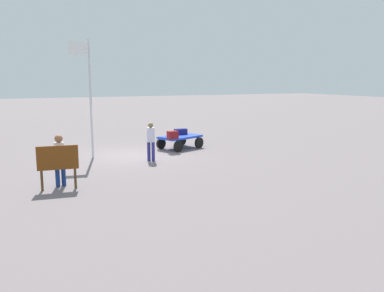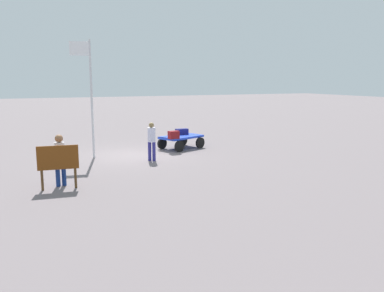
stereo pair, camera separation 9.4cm
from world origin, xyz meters
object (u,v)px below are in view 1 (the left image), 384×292
(worker_lead, at_px, (151,139))
(suitcase_dark, at_px, (173,135))
(worker_trailing, at_px, (60,156))
(flagpole, at_px, (88,89))
(signboard, at_px, (58,161))
(luggage_cart, at_px, (180,139))
(suitcase_tan, at_px, (181,132))

(worker_lead, bearing_deg, suitcase_dark, -135.99)
(worker_trailing, bearing_deg, worker_lead, -146.51)
(flagpole, height_order, signboard, flagpole)
(suitcase_dark, distance_m, worker_trailing, 6.98)
(suitcase_dark, bearing_deg, signboard, 38.82)
(suitcase_dark, height_order, worker_trailing, worker_trailing)
(luggage_cart, relative_size, flagpole, 0.47)
(suitcase_tan, bearing_deg, flagpole, 11.84)
(suitcase_tan, relative_size, worker_lead, 0.38)
(suitcase_dark, distance_m, signboard, 7.29)
(suitcase_dark, height_order, signboard, signboard)
(flagpole, bearing_deg, signboard, 68.47)
(luggage_cart, distance_m, signboard, 8.29)
(worker_trailing, bearing_deg, flagpole, -112.15)
(flagpole, bearing_deg, suitcase_tan, -168.16)
(worker_trailing, bearing_deg, suitcase_dark, -143.16)
(luggage_cart, relative_size, suitcase_tan, 3.85)
(suitcase_tan, distance_m, suitcase_dark, 1.46)
(suitcase_tan, distance_m, signboard, 8.72)
(worker_trailing, xyz_separation_m, signboard, (0.10, 0.39, -0.05))
(luggage_cart, relative_size, worker_trailing, 1.42)
(luggage_cart, xyz_separation_m, worker_trailing, (6.26, 4.91, 0.51))
(flagpole, bearing_deg, worker_lead, 142.24)
(worker_lead, xyz_separation_m, signboard, (4.07, 3.02, -0.02))
(suitcase_tan, relative_size, suitcase_dark, 1.21)
(suitcase_tan, xyz_separation_m, flagpole, (4.72, 0.99, 2.21))
(suitcase_dark, distance_m, worker_lead, 2.24)
(suitcase_tan, relative_size, flagpole, 0.12)
(worker_lead, bearing_deg, suitcase_tan, -132.91)
(suitcase_dark, distance_m, flagpole, 4.39)
(worker_trailing, relative_size, signboard, 1.21)
(signboard, bearing_deg, worker_lead, -143.47)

